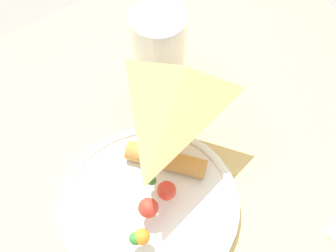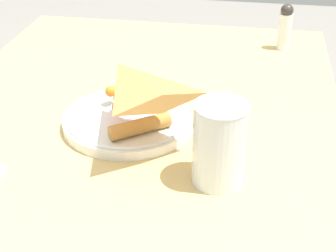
{
  "view_description": "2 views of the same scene",
  "coord_description": "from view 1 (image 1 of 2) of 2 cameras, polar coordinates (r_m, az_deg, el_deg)",
  "views": [
    {
      "loc": [
        -0.09,
        -0.21,
        1.28
      ],
      "look_at": [
        0.12,
        0.07,
        0.73
      ],
      "focal_mm": 55.0,
      "sensor_mm": 36.0,
      "label": 1
    },
    {
      "loc": [
        0.75,
        0.19,
        1.13
      ],
      "look_at": [
        0.09,
        0.07,
        0.73
      ],
      "focal_mm": 55.0,
      "sensor_mm": 36.0,
      "label": 2
    }
  ],
  "objects": [
    {
      "name": "plate_pizza",
      "position": [
        0.61,
        -1.9,
        -9.12
      ],
      "size": [
        0.21,
        0.21,
        0.05
      ],
      "color": "white",
      "rests_on": "dining_table"
    },
    {
      "name": "milk_glass",
      "position": [
        0.69,
        -1.01,
        8.33
      ],
      "size": [
        0.07,
        0.07,
        0.12
      ],
      "color": "white",
      "rests_on": "dining_table"
    }
  ]
}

